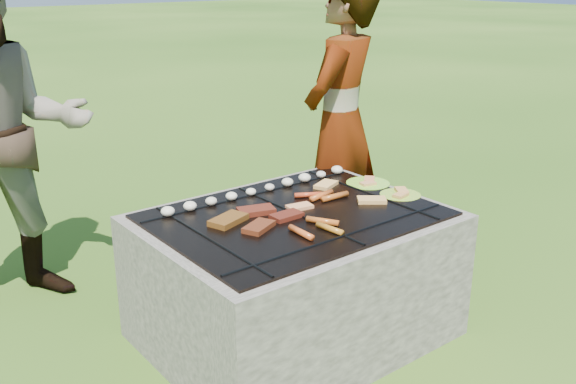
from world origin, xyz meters
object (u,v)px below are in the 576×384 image
object	(u,v)px
plate_near	(400,195)
cook	(341,124)
fire_pit	(295,280)
bystander	(3,137)
plate_far	(368,184)

from	to	relation	value
plate_near	cook	xyz separation A→B (m)	(0.19, 0.64, 0.21)
fire_pit	plate_near	xyz separation A→B (m)	(0.56, -0.11, 0.33)
bystander	fire_pit	bearing A→B (deg)	-42.00
cook	bystander	bearing A→B (deg)	-43.91
plate_near	cook	size ratio (longest dim) A/B	0.14
fire_pit	plate_near	bearing A→B (deg)	-11.31
fire_pit	bystander	bearing A→B (deg)	128.11
cook	plate_far	bearing A→B (deg)	41.98
plate_far	plate_near	bearing A→B (deg)	-89.87
plate_far	cook	size ratio (longest dim) A/B	0.17
plate_far	bystander	world-z (taller)	bystander
plate_far	bystander	distance (m)	1.80
cook	bystander	xyz separation A→B (m)	(-1.64, 0.61, 0.06)
fire_pit	cook	world-z (taller)	cook
plate_near	plate_far	bearing A→B (deg)	90.13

